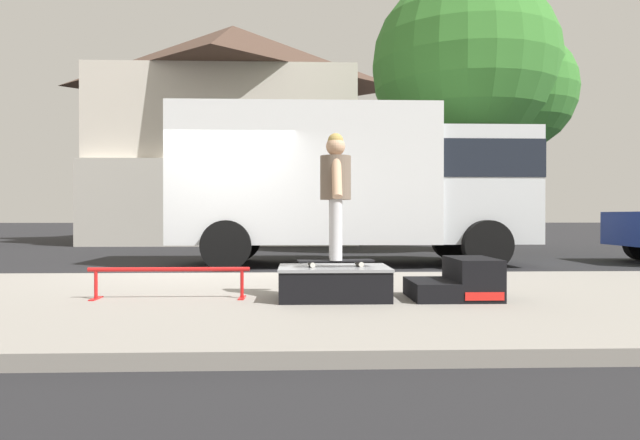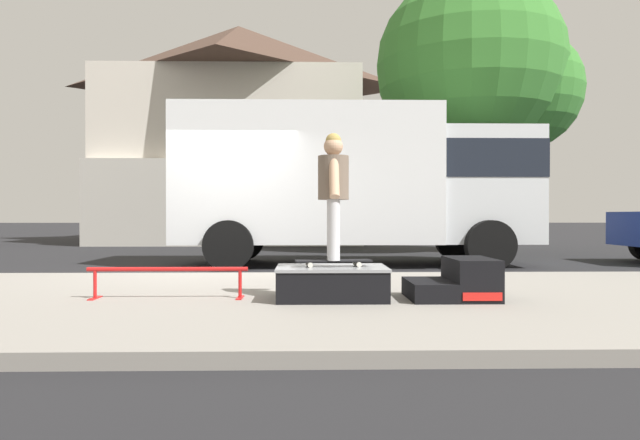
{
  "view_description": "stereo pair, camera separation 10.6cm",
  "coord_description": "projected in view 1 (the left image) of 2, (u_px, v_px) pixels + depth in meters",
  "views": [
    {
      "loc": [
        1.32,
        -9.08,
        0.98
      ],
      "look_at": [
        1.6,
        -1.69,
        0.92
      ],
      "focal_mm": 31.87,
      "sensor_mm": 36.0,
      "label": 1
    },
    {
      "loc": [
        1.43,
        -9.09,
        0.98
      ],
      "look_at": [
        1.6,
        -1.69,
        0.92
      ],
      "focal_mm": 31.87,
      "sensor_mm": 36.0,
      "label": 2
    }
  ],
  "objects": [
    {
      "name": "grind_rail",
      "position": [
        169.0,
        275.0,
        5.86
      ],
      "size": [
        1.66,
        0.28,
        0.33
      ],
      "color": "red",
      "rests_on": "sidewalk_slab"
    },
    {
      "name": "skate_box",
      "position": [
        334.0,
        281.0,
        5.84
      ],
      "size": [
        1.13,
        0.78,
        0.34
      ],
      "color": "black",
      "rests_on": "sidewalk_slab"
    },
    {
      "name": "skateboard",
      "position": [
        336.0,
        261.0,
        5.82
      ],
      "size": [
        0.8,
        0.28,
        0.07
      ],
      "color": "black",
      "rests_on": "skate_box"
    },
    {
      "name": "kicker_ramp",
      "position": [
        459.0,
        282.0,
        5.88
      ],
      "size": [
        0.87,
        0.79,
        0.42
      ],
      "color": "black",
      "rests_on": "sidewalk_slab"
    },
    {
      "name": "house_behind",
      "position": [
        233.0,
        132.0,
        22.07
      ],
      "size": [
        9.54,
        8.23,
        8.4
      ],
      "color": "beige",
      "rests_on": "ground"
    },
    {
      "name": "sidewalk_slab",
      "position": [
        175.0,
        302.0,
        6.04
      ],
      "size": [
        50.0,
        5.0,
        0.12
      ],
      "primitive_type": "cube",
      "color": "gray",
      "rests_on": "ground"
    },
    {
      "name": "street_tree_main",
      "position": [
        476.0,
        73.0,
        15.07
      ],
      "size": [
        5.42,
        4.93,
        7.4
      ],
      "color": "brown",
      "rests_on": "ground"
    },
    {
      "name": "ground_plane",
      "position": [
        216.0,
        277.0,
        9.03
      ],
      "size": [
        140.0,
        140.0,
        0.0
      ],
      "primitive_type": "plane",
      "color": "black"
    },
    {
      "name": "box_truck",
      "position": [
        353.0,
        180.0,
        11.31
      ],
      "size": [
        6.91,
        2.63,
        3.05
      ],
      "color": "silver",
      "rests_on": "ground"
    },
    {
      "name": "skater_kid",
      "position": [
        336.0,
        185.0,
        5.82
      ],
      "size": [
        0.32,
        0.67,
        1.3
      ],
      "color": "silver",
      "rests_on": "skateboard"
    }
  ]
}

